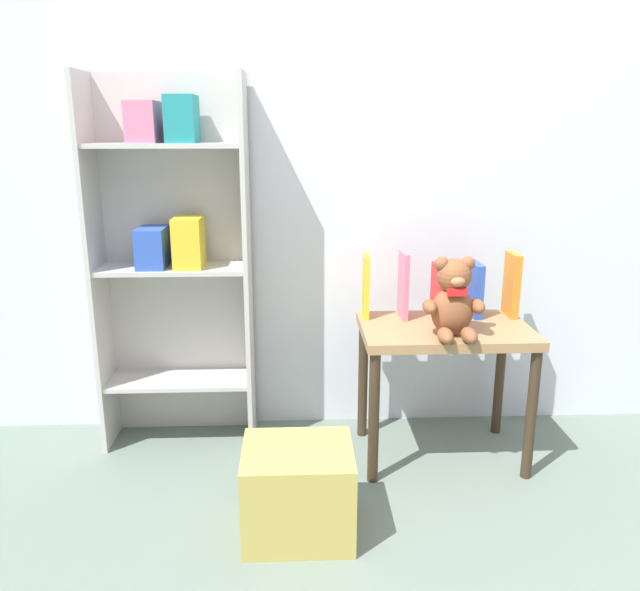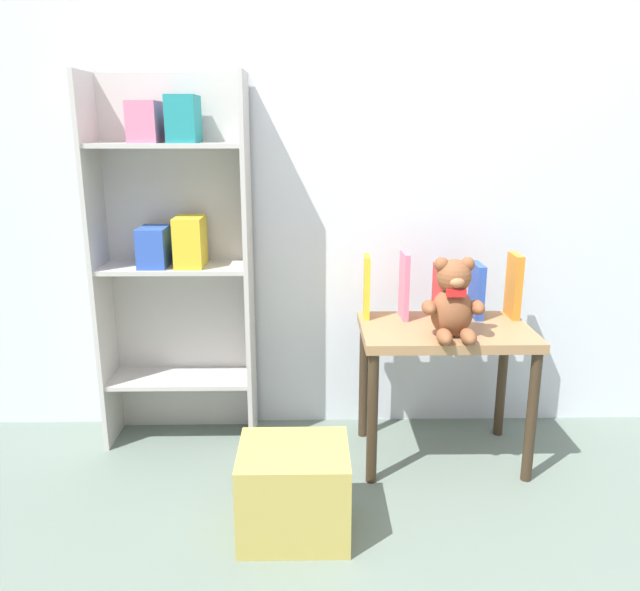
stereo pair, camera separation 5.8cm
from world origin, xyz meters
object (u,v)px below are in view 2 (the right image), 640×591
at_px(book_standing_pink, 404,286).
at_px(bookshelf_side, 175,246).
at_px(teddy_bear, 453,302).
at_px(book_standing_orange, 514,286).
at_px(book_standing_yellow, 367,286).
at_px(book_standing_red, 440,291).
at_px(display_table, 445,348).
at_px(book_standing_blue, 477,290).
at_px(storage_bin, 294,490).

bearing_deg(book_standing_pink, bookshelf_side, 171.06).
bearing_deg(teddy_bear, book_standing_pink, 120.65).
xyz_separation_m(book_standing_pink, book_standing_orange, (0.44, 0.01, -0.00)).
xyz_separation_m(bookshelf_side, book_standing_yellow, (0.76, -0.08, -0.15)).
distance_m(bookshelf_side, book_standing_red, 1.07).
xyz_separation_m(bookshelf_side, display_table, (1.06, -0.22, -0.36)).
relative_size(teddy_bear, book_standing_orange, 1.15).
bearing_deg(book_standing_blue, book_standing_pink, -177.45).
bearing_deg(book_standing_yellow, teddy_bear, -39.56).
bearing_deg(book_standing_blue, display_table, -137.66).
height_order(teddy_bear, book_standing_blue, teddy_bear).
xyz_separation_m(teddy_bear, book_standing_red, (0.01, 0.25, -0.03)).
relative_size(bookshelf_side, book_standing_yellow, 5.92).
xyz_separation_m(display_table, book_standing_yellow, (-0.29, 0.14, 0.21)).
bearing_deg(storage_bin, book_standing_pink, 54.20).
bearing_deg(book_standing_red, display_table, -92.38).
xyz_separation_m(book_standing_yellow, book_standing_blue, (0.44, -0.00, -0.02)).
relative_size(teddy_bear, book_standing_blue, 1.36).
xyz_separation_m(book_standing_red, storage_bin, (-0.57, -0.61, -0.50)).
xyz_separation_m(book_standing_pink, storage_bin, (-0.43, -0.59, -0.53)).
bearing_deg(book_standing_orange, storage_bin, -144.62).
xyz_separation_m(book_standing_pink, book_standing_red, (0.15, 0.02, -0.03)).
bearing_deg(book_standing_orange, book_standing_yellow, 179.72).
bearing_deg(book_standing_red, book_standing_yellow, 177.16).
bearing_deg(book_standing_pink, storage_bin, -128.49).
xyz_separation_m(display_table, teddy_bear, (-0.01, -0.12, 0.22)).
bearing_deg(book_standing_blue, teddy_bear, -121.46).
distance_m(book_standing_orange, storage_bin, 1.18).
relative_size(teddy_bear, book_standing_pink, 1.11).
bearing_deg(storage_bin, book_standing_red, 46.71).
bearing_deg(book_standing_yellow, book_standing_red, 1.71).
height_order(display_table, book_standing_red, book_standing_red).
bearing_deg(book_standing_yellow, book_standing_pink, -5.12).
distance_m(bookshelf_side, book_standing_orange, 1.36).
height_order(teddy_bear, book_standing_pink, teddy_bear).
relative_size(book_standing_pink, book_standing_red, 1.26).
relative_size(book_standing_yellow, book_standing_orange, 0.98).
xyz_separation_m(teddy_bear, book_standing_blue, (0.15, 0.25, -0.03)).
xyz_separation_m(display_table, book_standing_pink, (-0.15, 0.12, 0.22)).
height_order(book_standing_blue, book_standing_orange, book_standing_orange).
height_order(book_standing_yellow, book_standing_red, book_standing_yellow).
distance_m(book_standing_yellow, book_standing_orange, 0.58).
distance_m(display_table, book_standing_pink, 0.29).
xyz_separation_m(teddy_bear, book_standing_orange, (0.30, 0.25, -0.01)).
distance_m(book_standing_pink, storage_bin, 0.90).
bearing_deg(book_standing_blue, book_standing_orange, -2.12).
bearing_deg(bookshelf_side, storage_bin, -55.06).
distance_m(book_standing_yellow, book_standing_red, 0.29).
relative_size(book_standing_pink, book_standing_orange, 1.04).
distance_m(display_table, book_standing_red, 0.23).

